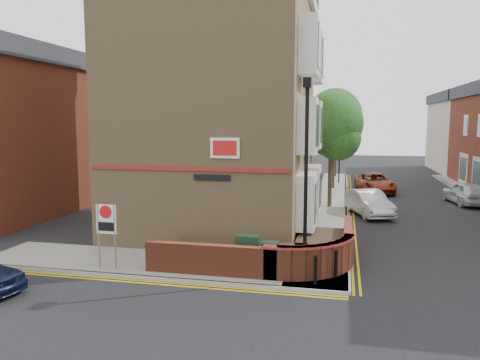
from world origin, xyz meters
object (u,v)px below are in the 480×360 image
object	(u,v)px
lamppost	(306,177)
silver_car_near	(369,203)
zone_sign	(106,224)
utility_cabinet_large	(248,253)

from	to	relation	value
lamppost	silver_car_near	world-z (taller)	lamppost
lamppost	silver_car_near	xyz separation A→B (m)	(2.55, 11.19, -2.66)
lamppost	zone_sign	size ratio (longest dim) A/B	2.86
utility_cabinet_large	silver_car_near	size ratio (longest dim) A/B	0.29
utility_cabinet_large	lamppost	bearing A→B (deg)	-3.01
zone_sign	silver_car_near	distance (m)	15.04
lamppost	zone_sign	bearing A→B (deg)	-173.93
lamppost	zone_sign	world-z (taller)	lamppost
utility_cabinet_large	zone_sign	size ratio (longest dim) A/B	0.55
zone_sign	silver_car_near	world-z (taller)	zone_sign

